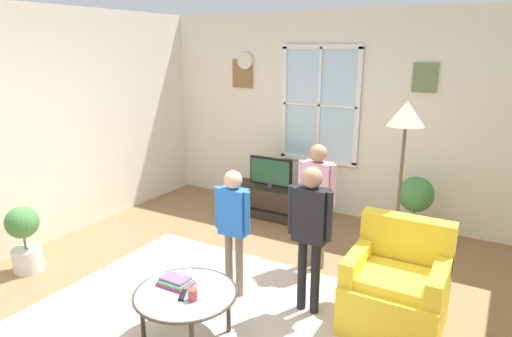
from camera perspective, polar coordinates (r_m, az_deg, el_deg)
ground_plane at (r=4.08m, az=-4.80°, el=-18.32°), size 5.84×6.35×0.02m
back_wall at (r=6.10m, az=10.74°, el=6.68°), size 5.24×0.17×2.70m
side_wall_left at (r=5.49m, az=-28.92°, el=4.01°), size 0.12×5.75×2.70m
area_rug at (r=4.09m, az=-6.56°, el=-18.01°), size 2.85×2.36×0.01m
tv_stand at (r=6.10m, az=1.87°, el=-4.23°), size 1.17×0.43×0.41m
television at (r=5.97m, az=1.89°, el=-0.43°), size 0.61×0.08×0.41m
armchair at (r=3.97m, az=17.44°, el=-14.41°), size 0.76×0.74×0.87m
coffee_table at (r=3.63m, az=-8.95°, el=-15.63°), size 0.81×0.81×0.42m
book_stack at (r=3.72m, az=-10.21°, el=-13.98°), size 0.27×0.19×0.07m
cup at (r=3.50m, az=-8.06°, el=-15.63°), size 0.07×0.07×0.09m
remote_near_books at (r=3.57m, az=-9.33°, el=-15.63°), size 0.10×0.14×0.02m
person_blue_shirt at (r=4.03m, az=-2.90°, el=-6.43°), size 0.36×0.16×1.20m
person_black_shirt at (r=3.78m, az=6.93°, el=-6.96°), size 0.39×0.18×1.31m
person_pink_shirt at (r=4.56m, az=7.77°, el=-2.99°), size 0.40×0.18×1.32m
potted_plant_by_window at (r=5.56m, az=19.62°, el=-3.91°), size 0.41×0.41×0.79m
potted_plant_corner at (r=5.16m, az=-27.45°, el=-7.67°), size 0.32×0.32×0.70m
floor_lamp at (r=4.17m, az=18.42°, el=4.23°), size 0.32×0.32×1.79m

